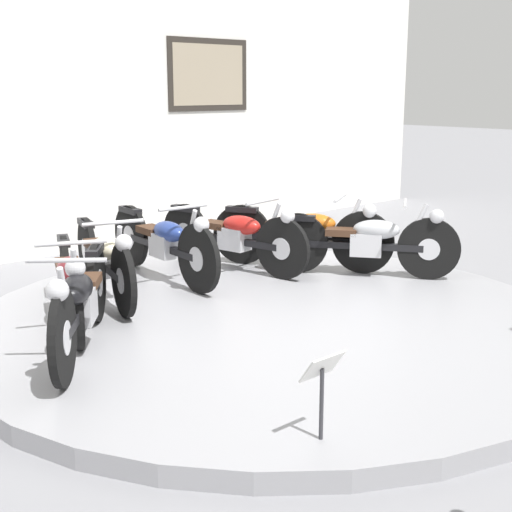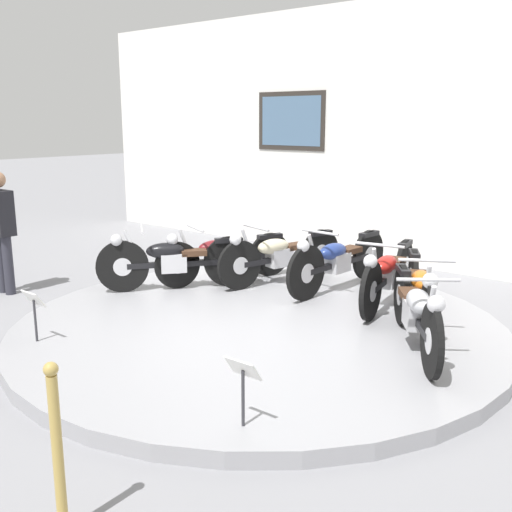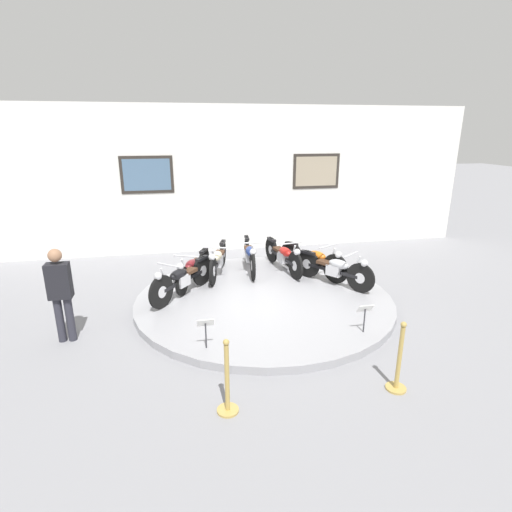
{
  "view_description": "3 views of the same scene",
  "coord_description": "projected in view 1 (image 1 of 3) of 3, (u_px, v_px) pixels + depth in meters",
  "views": [
    {
      "loc": [
        -4.03,
        -4.31,
        2.06
      ],
      "look_at": [
        -0.12,
        0.07,
        0.67
      ],
      "focal_mm": 50.0,
      "sensor_mm": 36.0,
      "label": 1
    },
    {
      "loc": [
        3.83,
        -4.78,
        2.25
      ],
      "look_at": [
        -0.14,
        0.13,
        0.82
      ],
      "focal_mm": 42.0,
      "sensor_mm": 36.0,
      "label": 2
    },
    {
      "loc": [
        -1.63,
        -7.4,
        3.41
      ],
      "look_at": [
        -0.1,
        0.33,
        0.9
      ],
      "focal_mm": 28.0,
      "sensor_mm": 36.0,
      "label": 3
    }
  ],
  "objects": [
    {
      "name": "info_placard_front_left",
      "position": [
        322.0,
        378.0,
        3.91
      ],
      "size": [
        0.26,
        0.11,
        0.51
      ],
      "color": "#333338",
      "rests_on": "display_platform"
    },
    {
      "name": "motorcycle_silver",
      "position": [
        366.0,
        240.0,
        7.38
      ],
      "size": [
        1.21,
        1.64,
        0.79
      ],
      "color": "black",
      "rests_on": "display_platform"
    },
    {
      "name": "motorcycle_maroon",
      "position": [
        70.0,
        280.0,
        5.89
      ],
      "size": [
        0.83,
        1.81,
        0.78
      ],
      "color": "black",
      "rests_on": "display_platform"
    },
    {
      "name": "ground_plane",
      "position": [
        271.0,
        330.0,
        6.21
      ],
      "size": [
        60.0,
        60.0,
        0.0
      ],
      "primitive_type": "plane",
      "color": "gray"
    },
    {
      "name": "back_wall",
      "position": [
        48.0,
        90.0,
        8.64
      ],
      "size": [
        14.0,
        0.22,
        4.07
      ],
      "color": "white",
      "rests_on": "ground_plane"
    },
    {
      "name": "motorcycle_red",
      "position": [
        235.0,
        234.0,
        7.63
      ],
      "size": [
        0.55,
        1.97,
        0.8
      ],
      "color": "black",
      "rests_on": "display_platform"
    },
    {
      "name": "motorcycle_black",
      "position": [
        80.0,
        300.0,
        5.25
      ],
      "size": [
        1.3,
        1.6,
        0.8
      ],
      "color": "black",
      "rests_on": "display_platform"
    },
    {
      "name": "motorcycle_cream",
      "position": [
        105.0,
        258.0,
        6.61
      ],
      "size": [
        0.68,
        1.93,
        0.79
      ],
      "color": "black",
      "rests_on": "display_platform"
    },
    {
      "name": "motorcycle_blue",
      "position": [
        164.0,
        241.0,
        7.24
      ],
      "size": [
        0.54,
        2.02,
        0.81
      ],
      "color": "black",
      "rests_on": "display_platform"
    },
    {
      "name": "motorcycle_orange",
      "position": [
        305.0,
        233.0,
        7.68
      ],
      "size": [
        1.06,
        1.77,
        0.81
      ],
      "color": "black",
      "rests_on": "display_platform"
    },
    {
      "name": "display_platform",
      "position": [
        271.0,
        322.0,
        6.2
      ],
      "size": [
        5.21,
        5.21,
        0.14
      ],
      "primitive_type": "cylinder",
      "color": "#99999E",
      "rests_on": "ground_plane"
    }
  ]
}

